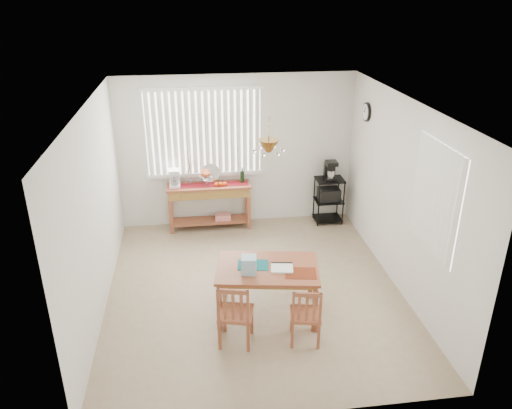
{
  "coord_description": "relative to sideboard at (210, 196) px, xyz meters",
  "views": [
    {
      "loc": [
        -0.76,
        -5.84,
        3.91
      ],
      "look_at": [
        0.1,
        0.55,
        1.05
      ],
      "focal_mm": 35.0,
      "sensor_mm": 36.0,
      "label": 1
    }
  ],
  "objects": [
    {
      "name": "chair_right",
      "position": [
        0.95,
        -3.21,
        -0.22
      ],
      "size": [
        0.41,
        0.41,
        0.77
      ],
      "color": "#985133",
      "rests_on": "ground"
    },
    {
      "name": "table_items",
      "position": [
        0.46,
        -2.66,
        0.16
      ],
      "size": [
        0.97,
        0.6,
        0.22
      ],
      "color": "#126366",
      "rests_on": "dining_table"
    },
    {
      "name": "wire_cart",
      "position": [
        2.09,
        -0.03,
        -0.11
      ],
      "size": [
        0.48,
        0.38,
        0.81
      ],
      "color": "black",
      "rests_on": "ground"
    },
    {
      "name": "ground",
      "position": [
        0.5,
        -2.03,
        -0.6
      ],
      "size": [
        4.0,
        4.5,
        0.01
      ],
      "primitive_type": "cube",
      "color": "tan"
    },
    {
      "name": "room_shell",
      "position": [
        0.5,
        -2.02,
        1.09
      ],
      "size": [
        4.2,
        4.7,
        2.7
      ],
      "color": "silver",
      "rests_on": "ground"
    },
    {
      "name": "dining_table",
      "position": [
        0.59,
        -2.58,
        0.0
      ],
      "size": [
        1.38,
        1.01,
        0.68
      ],
      "color": "#985133",
      "rests_on": "ground"
    },
    {
      "name": "sideboard",
      "position": [
        0.0,
        0.0,
        0.0
      ],
      "size": [
        1.42,
        0.4,
        0.8
      ],
      "color": "#985133",
      "rests_on": "ground"
    },
    {
      "name": "cart_items",
      "position": [
        2.09,
        -0.02,
        0.37
      ],
      "size": [
        0.19,
        0.23,
        0.33
      ],
      "color": "black",
      "rests_on": "wire_cart"
    },
    {
      "name": "chair_left",
      "position": [
        0.14,
        -3.13,
        -0.19
      ],
      "size": [
        0.47,
        0.47,
        0.84
      ],
      "color": "#985133",
      "rests_on": "ground"
    },
    {
      "name": "sideboard_items",
      "position": [
        -0.24,
        0.01,
        0.32
      ],
      "size": [
        1.34,
        0.33,
        0.61
      ],
      "color": "maroon",
      "rests_on": "sideboard"
    }
  ]
}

